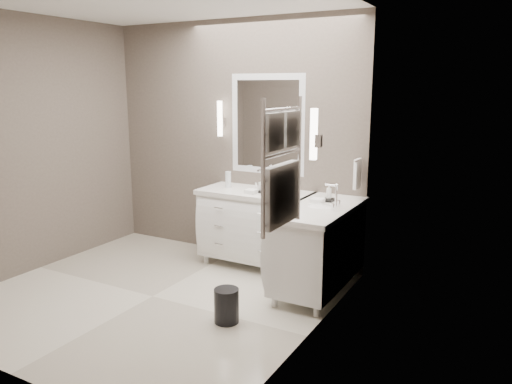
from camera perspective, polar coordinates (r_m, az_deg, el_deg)
The scene contains 19 objects.
floor at distance 4.97m, azimuth -11.74°, elevation -11.64°, with size 3.20×3.00×0.01m, color beige.
wall_back at distance 5.80m, azimuth -2.60°, elevation 5.92°, with size 3.20×0.01×2.70m, color #564C45.
wall_left at distance 5.78m, azimuth -24.57°, elevation 4.82°, with size 0.01×3.00×2.70m, color #564C45.
wall_right at distance 3.75m, azimuth 6.37°, elevation 2.43°, with size 0.01×3.00×2.70m, color #564C45.
vanity_back at distance 5.51m, azimuth -0.04°, elevation -3.58°, with size 1.24×0.59×0.97m.
vanity_right at distance 4.87m, azimuth 7.18°, elevation -5.81°, with size 0.59×1.24×0.97m.
mirror_back at distance 5.55m, azimuth 1.29°, elevation 7.72°, with size 0.90×0.02×1.10m.
mirror_right at distance 4.47m, azimuth 10.21°, elevation 6.47°, with size 0.02×0.90×1.10m.
sconce_back at distance 5.78m, azimuth -4.15°, elevation 8.30°, with size 0.06×0.06×0.40m.
sconce_right at distance 3.95m, azimuth 6.61°, elevation 6.47°, with size 0.06×0.06×0.40m.
towel_bar_corner at distance 5.07m, azimuth 11.52°, elevation 2.12°, with size 0.03×0.22×0.30m.
towel_ladder at distance 3.40m, azimuth 2.94°, elevation 2.22°, with size 0.06×0.58×0.90m.
waste_bin at distance 4.34m, azimuth -3.39°, elevation -12.83°, with size 0.21×0.21×0.30m, color black.
amenity_tray_back at distance 5.33m, azimuth 0.88°, elevation 0.05°, with size 0.15×0.11×0.02m, color black.
amenity_tray_right at distance 5.00m, azimuth 8.30°, elevation -0.89°, with size 0.11×0.14×0.02m, color black.
water_bottle at distance 5.59m, azimuth -3.20°, elevation 1.44°, with size 0.06×0.06×0.18m, color silver.
soap_bottle_a at distance 5.34m, azimuth 0.70°, elevation 0.90°, with size 0.06×0.06×0.13m, color white.
soap_bottle_b at distance 5.28m, azimuth 1.01°, elevation 0.60°, with size 0.08×0.08×0.10m, color black.
soap_bottle_c at distance 4.98m, azimuth 8.33°, elevation 0.06°, with size 0.06×0.06×0.15m, color white.
Camera 1 is at (3.02, -3.41, 1.98)m, focal length 35.00 mm.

